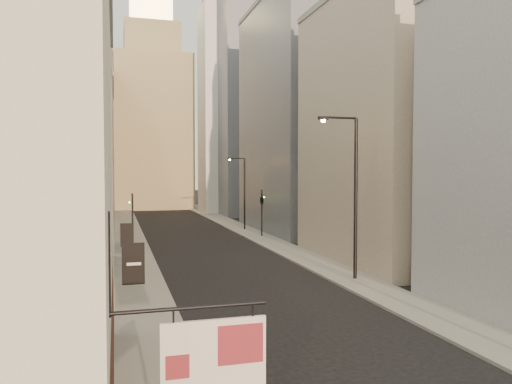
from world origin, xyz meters
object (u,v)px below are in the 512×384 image
white_tower (225,101)px  traffic_light_right (262,200)px  streetlamp_mid (352,188)px  traffic_light_left (132,211)px  streetlamp_far (243,189)px  clock_tower (152,114)px

white_tower → traffic_light_right: size_ratio=8.30×
streetlamp_mid → traffic_light_left: size_ratio=2.05×
white_tower → streetlamp_mid: bearing=-93.9°
white_tower → traffic_light_right: white_tower is taller
white_tower → streetlamp_far: size_ratio=4.90×
streetlamp_mid → traffic_light_left: streetlamp_mid is taller
white_tower → streetlamp_far: (-3.59, -26.15, -13.77)m
white_tower → traffic_light_left: size_ratio=8.30×
streetlamp_mid → traffic_light_left: 20.89m
clock_tower → white_tower: 17.83m
streetlamp_mid → traffic_light_right: (0.47, 21.46, -1.99)m
clock_tower → traffic_light_left: clock_tower is taller
white_tower → traffic_light_right: 35.80m
white_tower → traffic_light_right: (-3.17, -32.47, -14.73)m
traffic_light_left → traffic_light_right: (13.29, 5.14, 0.44)m
streetlamp_far → traffic_light_left: (-12.86, -11.46, -1.39)m
clock_tower → streetlamp_far: size_ratio=5.30×
traffic_light_left → traffic_light_right: size_ratio=1.00×
traffic_light_left → streetlamp_mid: bearing=141.8°
streetlamp_far → traffic_light_right: (0.43, -6.32, -0.96)m
streetlamp_mid → traffic_light_right: bearing=86.4°
white_tower → streetlamp_mid: size_ratio=4.04×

